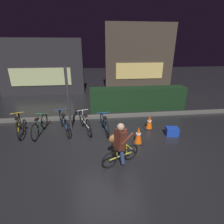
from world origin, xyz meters
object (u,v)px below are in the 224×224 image
cyclist (120,144)px  parked_bike_right_mid (104,124)px  parked_bike_left_mid (40,126)px  blue_crate (172,131)px  parked_bike_center_right (85,122)px  parked_bike_leftmost (19,125)px  parked_bike_center_left (64,123)px  street_post (68,99)px  traffic_cone_far (149,122)px  traffic_cone_near (138,135)px

cyclist → parked_bike_right_mid: bearing=74.2°
parked_bike_left_mid → blue_crate: bearing=-92.6°
parked_bike_center_right → blue_crate: 3.28m
parked_bike_leftmost → parked_bike_center_right: size_ratio=0.97×
parked_bike_leftmost → parked_bike_center_left: bearing=-109.0°
street_post → traffic_cone_far: street_post is taller
parked_bike_center_left → parked_bike_center_right: bearing=-111.4°
parked_bike_center_right → traffic_cone_far: size_ratio=2.73×
parked_bike_center_left → traffic_cone_far: (3.31, -0.16, -0.09)m
cyclist → parked_bike_center_left: bearing=106.5°
parked_bike_leftmost → blue_crate: 5.67m
parked_bike_leftmost → parked_bike_center_right: parked_bike_center_right is taller
traffic_cone_near → blue_crate: 1.44m
street_post → traffic_cone_near: size_ratio=3.91×
parked_bike_left_mid → traffic_cone_far: size_ratio=2.70×
parked_bike_right_mid → traffic_cone_near: bearing=-140.1°
street_post → blue_crate: bearing=-13.5°
parked_bike_leftmost → parked_bike_right_mid: bearing=-112.5°
traffic_cone_near → street_post: bearing=151.2°
parked_bike_leftmost → parked_bike_left_mid: (0.79, -0.11, -0.01)m
parked_bike_leftmost → traffic_cone_near: 4.40m
street_post → cyclist: street_post is taller
parked_bike_center_right → traffic_cone_far: 2.52m
cyclist → blue_crate: bearing=8.0°
parked_bike_leftmost → parked_bike_center_right: (2.43, -0.03, 0.01)m
parked_bike_leftmost → cyclist: (3.45, -2.12, 0.29)m
street_post → traffic_cone_far: 3.24m
parked_bike_center_right → parked_bike_leftmost: bearing=71.6°
traffic_cone_near → cyclist: bearing=-129.6°
parked_bike_left_mid → cyclist: 3.35m
street_post → traffic_cone_far: (3.08, -0.29, -0.96)m
parked_bike_left_mid → parked_bike_center_right: parked_bike_center_right is taller
parked_bike_center_right → parked_bike_right_mid: (0.74, -0.18, -0.03)m
parked_bike_center_left → parked_bike_right_mid: size_ratio=1.11×
parked_bike_left_mid → cyclist: bearing=-121.9°
parked_bike_right_mid → blue_crate: parked_bike_right_mid is taller
street_post → parked_bike_right_mid: street_post is taller
traffic_cone_far → blue_crate: bearing=-42.1°
parked_bike_leftmost → parked_bike_right_mid: parked_bike_leftmost is taller
parked_bike_center_left → cyclist: 2.79m
traffic_cone_near → parked_bike_right_mid: bearing=137.9°
parked_bike_center_left → blue_crate: 4.05m
parked_bike_center_right → parked_bike_left_mid: bearing=75.2°
parked_bike_right_mid → cyclist: bearing=-179.7°
street_post → parked_bike_leftmost: (-1.87, -0.13, -0.90)m
parked_bike_leftmost → parked_bike_center_right: 2.43m
parked_bike_center_left → parked_bike_right_mid: bearing=-117.2°
traffic_cone_far → parked_bike_leftmost: bearing=178.1°
parked_bike_right_mid → parked_bike_leftmost: bearing=78.3°
parked_bike_leftmost → parked_bike_right_mid: 3.18m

